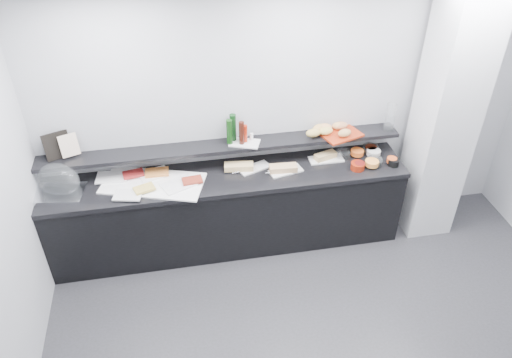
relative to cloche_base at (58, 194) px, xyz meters
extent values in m
cube|color=#AEB0B5|center=(2.29, 0.34, 0.43)|extent=(5.00, 0.02, 2.70)
plane|color=white|center=(2.29, -1.66, 1.78)|extent=(5.00, 5.00, 0.00)
cube|color=silver|center=(3.79, -0.01, 0.43)|extent=(0.50, 0.50, 2.70)
cube|color=black|center=(1.59, 0.04, -0.50)|extent=(3.60, 0.60, 0.85)
cube|color=black|center=(1.59, 0.04, -0.05)|extent=(3.62, 0.62, 0.05)
cube|color=black|center=(1.59, 0.21, 0.21)|extent=(3.60, 0.25, 0.04)
cube|color=silver|center=(0.00, 0.00, 0.00)|extent=(0.52, 0.38, 0.04)
ellipsoid|color=white|center=(0.01, 0.07, 0.11)|extent=(0.49, 0.41, 0.34)
cube|color=white|center=(0.87, 0.02, -0.01)|extent=(1.06, 0.74, 0.01)
cube|color=white|center=(0.48, 0.18, 0.00)|extent=(0.32, 0.23, 0.01)
cube|color=maroon|center=(0.69, 0.17, 0.02)|extent=(0.22, 0.16, 0.02)
cube|color=white|center=(0.89, 0.15, 0.00)|extent=(0.33, 0.28, 0.01)
cube|color=orange|center=(0.92, 0.15, 0.02)|extent=(0.23, 0.15, 0.02)
cube|color=white|center=(0.64, -0.14, 0.00)|extent=(0.29, 0.22, 0.01)
cube|color=gold|center=(0.79, -0.09, 0.02)|extent=(0.22, 0.18, 0.02)
cube|color=white|center=(1.12, -0.07, 0.00)|extent=(0.37, 0.32, 0.01)
cube|color=maroon|center=(1.25, -0.04, 0.02)|extent=(0.20, 0.14, 0.02)
cube|color=silver|center=(1.88, 0.10, -0.01)|extent=(0.35, 0.25, 0.01)
cube|color=#D8B471|center=(1.73, 0.10, 0.02)|extent=(0.30, 0.15, 0.06)
cylinder|color=silver|center=(1.72, 0.05, 0.00)|extent=(0.16, 0.05, 0.01)
cube|color=silver|center=(2.19, -0.01, -0.01)|extent=(0.36, 0.22, 0.01)
cube|color=tan|center=(2.16, -0.01, 0.02)|extent=(0.28, 0.12, 0.06)
cylinder|color=#AFB1B6|center=(2.05, -0.03, 0.00)|extent=(0.16, 0.03, 0.01)
cube|color=white|center=(2.64, 0.12, -0.01)|extent=(0.35, 0.15, 0.01)
cube|color=tan|center=(2.64, 0.13, 0.02)|extent=(0.25, 0.15, 0.06)
cylinder|color=#B0B3B7|center=(2.60, 0.10, 0.00)|extent=(0.13, 0.10, 0.01)
cylinder|color=white|center=(2.83, 0.13, 0.02)|extent=(0.16, 0.16, 0.07)
cylinder|color=orange|center=(2.98, 0.13, 0.03)|extent=(0.18, 0.18, 0.05)
cylinder|color=black|center=(3.15, 0.14, 0.02)|extent=(0.16, 0.16, 0.07)
cylinder|color=#51190B|center=(3.15, 0.17, 0.03)|extent=(0.13, 0.13, 0.05)
cylinder|color=white|center=(3.15, 0.17, 0.02)|extent=(0.23, 0.23, 0.07)
cylinder|color=silver|center=(3.15, 0.10, 0.03)|extent=(0.15, 0.15, 0.05)
cylinder|color=maroon|center=(2.91, -0.09, 0.02)|extent=(0.15, 0.15, 0.07)
cylinder|color=#5B100D|center=(2.92, -0.09, 0.03)|extent=(0.12, 0.12, 0.05)
cylinder|color=silver|center=(3.10, -0.05, 0.02)|extent=(0.19, 0.19, 0.07)
cylinder|color=#FC993D|center=(3.06, -0.08, 0.03)|extent=(0.18, 0.18, 0.05)
cylinder|color=black|center=(3.29, -0.10, 0.02)|extent=(0.15, 0.15, 0.07)
cylinder|color=#D24D1C|center=(3.28, -0.07, 0.03)|extent=(0.13, 0.13, 0.05)
cube|color=black|center=(0.03, 0.27, 0.36)|extent=(0.25, 0.16, 0.26)
cube|color=beige|center=(0.14, 0.25, 0.36)|extent=(0.18, 0.11, 0.22)
cube|color=white|center=(1.80, 0.20, 0.24)|extent=(0.34, 0.27, 0.01)
cylinder|color=#0F360E|center=(1.66, 0.21, 0.37)|extent=(0.07, 0.07, 0.26)
cylinder|color=#351109|center=(1.77, 0.18, 0.36)|extent=(0.06, 0.06, 0.24)
cylinder|color=#0E3312|center=(1.70, 0.27, 0.38)|extent=(0.08, 0.08, 0.28)
cylinder|color=#AD220C|center=(1.81, 0.21, 0.33)|extent=(0.05, 0.05, 0.18)
cylinder|color=silver|center=(1.79, 0.25, 0.28)|extent=(0.03, 0.03, 0.07)
cylinder|color=white|center=(1.88, 0.24, 0.28)|extent=(0.05, 0.05, 0.07)
cube|color=#A12D11|center=(2.80, 0.17, 0.24)|extent=(0.46, 0.39, 0.02)
ellipsoid|color=tan|center=(2.58, 0.25, 0.29)|extent=(0.17, 0.14, 0.08)
ellipsoid|color=tan|center=(2.64, 0.25, 0.29)|extent=(0.16, 0.11, 0.08)
ellipsoid|color=tan|center=(2.79, 0.26, 0.29)|extent=(0.14, 0.10, 0.08)
ellipsoid|color=#B79746|center=(2.50, 0.17, 0.29)|extent=(0.16, 0.11, 0.08)
ellipsoid|color=#B78246|center=(2.81, 0.11, 0.29)|extent=(0.16, 0.13, 0.08)
ellipsoid|color=gold|center=(2.63, 0.18, 0.29)|extent=(0.16, 0.11, 0.08)
ellipsoid|color=#B77246|center=(2.81, 0.26, 0.29)|extent=(0.16, 0.10, 0.08)
cylinder|color=white|center=(3.31, 0.18, 0.38)|extent=(0.14, 0.14, 0.30)
camera|label=1|loc=(1.15, -3.96, 2.86)|focal=35.00mm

